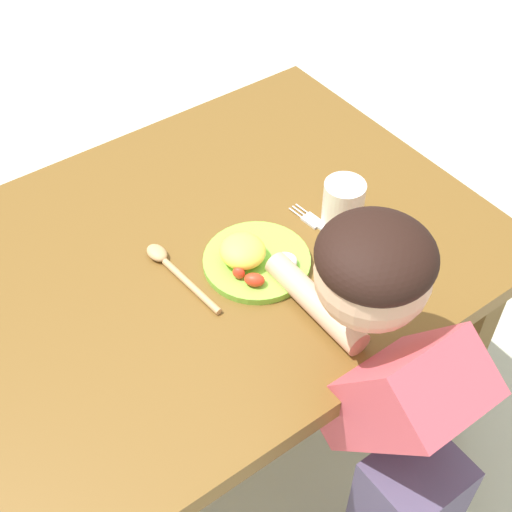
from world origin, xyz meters
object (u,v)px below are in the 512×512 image
spoon (172,267)px  person (389,428)px  plate (253,258)px  fork (325,230)px  drinking_cup (343,203)px

spoon → person: size_ratio=0.22×
spoon → plate: bearing=-126.4°
fork → person: bearing=152.5°
spoon → drinking_cup: bearing=-109.0°
plate → fork: 0.17m
plate → person: bearing=-86.2°
fork → drinking_cup: bearing=-93.3°
drinking_cup → person: bearing=-117.7°
fork → spoon: spoon is taller
plate → fork: size_ratio=1.10×
fork → spoon: size_ratio=0.87×
fork → person: 0.41m
plate → fork: plate is taller
person → fork: bearing=68.0°
plate → person: (0.02, -0.37, -0.13)m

